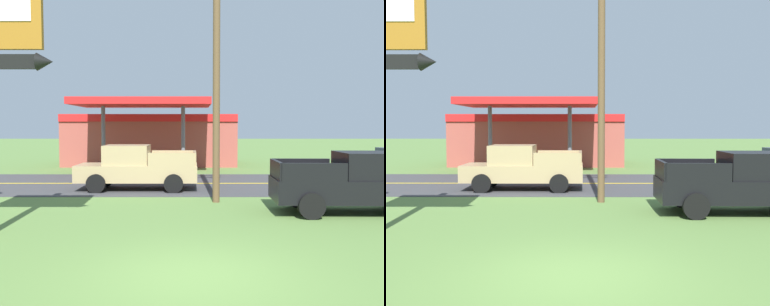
{
  "view_description": "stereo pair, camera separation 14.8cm",
  "coord_description": "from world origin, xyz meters",
  "views": [
    {
      "loc": [
        -0.04,
        -7.93,
        2.78
      ],
      "look_at": [
        0.0,
        8.0,
        1.8
      ],
      "focal_mm": 40.72,
      "sensor_mm": 36.0,
      "label": 1
    },
    {
      "loc": [
        0.11,
        -7.93,
        2.78
      ],
      "look_at": [
        0.0,
        8.0,
        1.8
      ],
      "focal_mm": 40.72,
      "sensor_mm": 36.0,
      "label": 2
    }
  ],
  "objects": [
    {
      "name": "road_centre_line",
      "position": [
        0.0,
        13.0,
        0.02
      ],
      "size": [
        126.0,
        0.2,
        0.01
      ],
      "primitive_type": "cube",
      "color": "gold",
      "rests_on": "road_asphalt"
    },
    {
      "name": "pickup_tan_on_road",
      "position": [
        -2.48,
        11.0,
        0.96
      ],
      "size": [
        5.2,
        2.24,
        1.96
      ],
      "color": "tan",
      "rests_on": "ground"
    },
    {
      "name": "utility_pole",
      "position": [
        0.85,
        7.89,
        4.96
      ],
      "size": [
        2.09,
        0.26,
        9.27
      ],
      "color": "brown",
      "rests_on": "ground"
    },
    {
      "name": "pickup_black_parked_on_lawn",
      "position": [
        5.24,
        5.89,
        0.96
      ],
      "size": [
        5.24,
        2.32,
        1.96
      ],
      "color": "black",
      "rests_on": "ground"
    },
    {
      "name": "gas_station",
      "position": [
        -2.97,
        23.88,
        1.94
      ],
      "size": [
        12.0,
        11.5,
        4.4
      ],
      "color": "#A84C42",
      "rests_on": "ground"
    },
    {
      "name": "road_asphalt",
      "position": [
        0.0,
        13.0,
        0.01
      ],
      "size": [
        140.0,
        8.0,
        0.02
      ],
      "primitive_type": "cube",
      "color": "#3D3D3F",
      "rests_on": "ground"
    },
    {
      "name": "ground_plane",
      "position": [
        0.0,
        0.0,
        0.0
      ],
      "size": [
        180.0,
        180.0,
        0.0
      ],
      "primitive_type": "plane",
      "color": "#5B7F3D"
    }
  ]
}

